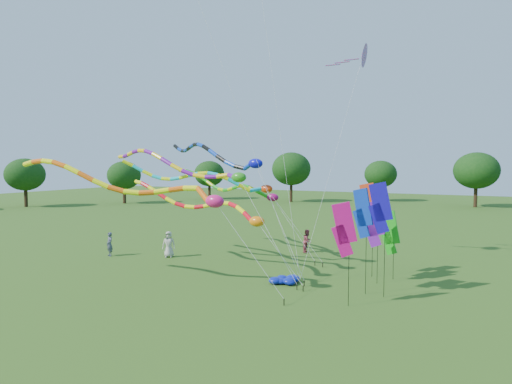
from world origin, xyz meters
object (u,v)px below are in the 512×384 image
at_px(tube_kite_red, 210,206).
at_px(person_a, 169,244).
at_px(blue_nylon_heap, 282,280).
at_px(person_c, 307,241).
at_px(person_b, 110,244).
at_px(tube_kite_orange, 139,186).

distance_m(tube_kite_red, person_a, 5.80).
xyz_separation_m(blue_nylon_heap, person_c, (-1.42, 8.19, 0.63)).
distance_m(blue_nylon_heap, person_b, 13.36).
bearing_deg(person_c, tube_kite_red, 158.49).
relative_size(blue_nylon_heap, person_a, 0.80).
bearing_deg(person_b, blue_nylon_heap, 17.74).
relative_size(tube_kite_red, blue_nylon_heap, 8.83).
relative_size(blue_nylon_heap, person_b, 0.86).
distance_m(person_a, person_c, 9.77).
distance_m(person_b, person_c, 13.86).
bearing_deg(tube_kite_red, person_b, -170.93).
bearing_deg(tube_kite_red, tube_kite_orange, -92.41).
bearing_deg(blue_nylon_heap, tube_kite_red, 173.28).
xyz_separation_m(blue_nylon_heap, person_b, (-13.31, 1.05, 0.62)).
bearing_deg(person_b, person_c, 53.24).
height_order(tube_kite_orange, person_b, tube_kite_orange).
relative_size(person_b, person_c, 0.99).
bearing_deg(person_c, person_b, 123.65).
bearing_deg(person_c, tube_kite_orange, 161.95).
distance_m(tube_kite_red, tube_kite_orange, 5.01).
xyz_separation_m(tube_kite_red, person_a, (-4.57, 1.99, -2.97)).
height_order(tube_kite_orange, person_a, tube_kite_orange).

